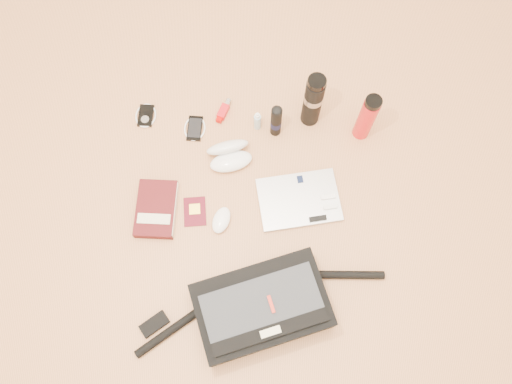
# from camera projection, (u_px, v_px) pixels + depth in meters

# --- Properties ---
(ground) EXTENTS (4.00, 4.00, 0.00)m
(ground) POSITION_uv_depth(u_px,v_px,m) (252.00, 228.00, 1.86)
(ground) COLOR tan
(ground) RESTS_ON ground
(messenger_bag) EXTENTS (0.88, 0.39, 0.13)m
(messenger_bag) POSITION_uv_depth(u_px,v_px,m) (261.00, 307.00, 1.71)
(messenger_bag) COLOR black
(messenger_bag) RESTS_ON ground
(laptop) EXTENTS (0.33, 0.25, 0.03)m
(laptop) POSITION_uv_depth(u_px,v_px,m) (299.00, 200.00, 1.89)
(laptop) COLOR #AFAEB1
(laptop) RESTS_ON ground
(book) EXTENTS (0.16, 0.23, 0.04)m
(book) POSITION_uv_depth(u_px,v_px,m) (157.00, 209.00, 1.87)
(book) COLOR #450D10
(book) RESTS_ON ground
(passport) EXTENTS (0.09, 0.12, 0.01)m
(passport) POSITION_uv_depth(u_px,v_px,m) (195.00, 211.00, 1.88)
(passport) COLOR #520916
(passport) RESTS_ON ground
(mouse) EXTENTS (0.09, 0.12, 0.03)m
(mouse) POSITION_uv_depth(u_px,v_px,m) (221.00, 220.00, 1.85)
(mouse) COLOR white
(mouse) RESTS_ON ground
(sunglasses_case) EXTENTS (0.19, 0.17, 0.10)m
(sunglasses_case) POSITION_uv_depth(u_px,v_px,m) (229.00, 154.00, 1.92)
(sunglasses_case) COLOR white
(sunglasses_case) RESTS_ON ground
(ipod) EXTENTS (0.09, 0.10, 0.01)m
(ipod) POSITION_uv_depth(u_px,v_px,m) (146.00, 116.00, 2.01)
(ipod) COLOR black
(ipod) RESTS_ON ground
(phone) EXTENTS (0.09, 0.11, 0.01)m
(phone) POSITION_uv_depth(u_px,v_px,m) (195.00, 128.00, 1.99)
(phone) COLOR black
(phone) RESTS_ON ground
(inhaler) EXTENTS (0.06, 0.11, 0.03)m
(inhaler) POSITION_uv_depth(u_px,v_px,m) (224.00, 111.00, 2.01)
(inhaler) COLOR red
(inhaler) RESTS_ON ground
(spray_bottle) EXTENTS (0.03, 0.03, 0.11)m
(spray_bottle) POSITION_uv_depth(u_px,v_px,m) (257.00, 121.00, 1.96)
(spray_bottle) COLOR #A8CBDC
(spray_bottle) RESTS_ON ground
(aerosol_can) EXTENTS (0.06, 0.06, 0.18)m
(aerosol_can) POSITION_uv_depth(u_px,v_px,m) (276.00, 121.00, 1.91)
(aerosol_can) COLOR black
(aerosol_can) RESTS_ON ground
(thermos_black) EXTENTS (0.08, 0.08, 0.28)m
(thermos_black) POSITION_uv_depth(u_px,v_px,m) (313.00, 100.00, 1.88)
(thermos_black) COLOR black
(thermos_black) RESTS_ON ground
(thermos_red) EXTENTS (0.08, 0.08, 0.25)m
(thermos_red) POSITION_uv_depth(u_px,v_px,m) (367.00, 118.00, 1.88)
(thermos_red) COLOR red
(thermos_red) RESTS_ON ground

